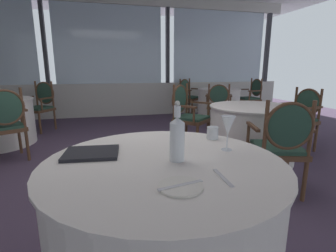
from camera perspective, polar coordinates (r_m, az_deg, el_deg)
name	(u,v)px	position (r m, az deg, el deg)	size (l,w,h in m)	color
ground_plane	(124,174)	(3.08, -9.95, -10.74)	(13.44, 13.44, 0.00)	#47384C
window_wall_far	(111,70)	(6.70, -12.92, 12.36)	(9.57, 0.14, 3.00)	beige
foreground_table	(164,221)	(1.54, -0.89, -20.89)	(1.30, 1.30, 0.74)	white
side_plate	(181,186)	(1.07, 2.90, -13.54)	(0.19, 0.19, 0.01)	silver
butter_knife	(181,185)	(1.07, 2.90, -13.29)	(0.21, 0.02, 0.00)	silver
dinner_fork	(223,178)	(1.18, 12.38, -11.37)	(0.19, 0.02, 0.00)	silver
water_bottle	(177,137)	(1.32, 2.08, -2.61)	(0.08, 0.08, 0.32)	white
wine_glass	(228,126)	(1.53, 13.47, -0.08)	(0.09, 0.09, 0.21)	white
water_tumbler	(212,133)	(1.79, 10.08, -1.54)	(0.08, 0.08, 0.08)	white
menu_book	(92,153)	(1.51, -17.01, -5.90)	(0.30, 0.23, 0.02)	black
background_table_0	(219,104)	(6.27, 11.43, 4.87)	(1.03, 1.03, 0.74)	white
dining_chair_0_0	(218,102)	(5.32, 11.40, 5.33)	(0.64, 0.61, 0.93)	brown
dining_chair_0_1	(252,95)	(6.76, 18.53, 6.77)	(0.50, 0.56, 0.98)	brown
dining_chair_0_2	(188,94)	(6.77, 4.58, 7.30)	(0.66, 0.64, 0.96)	brown
background_table_1	(251,133)	(3.58, 18.46, -1.55)	(1.14, 1.14, 0.74)	white
dining_chair_1_0	(187,111)	(3.89, 4.27, 3.39)	(0.66, 0.66, 1.00)	brown
dining_chair_1_1	(282,141)	(2.62, 24.48, -3.18)	(0.62, 0.57, 0.96)	brown
dining_chair_1_2	(301,114)	(4.30, 28.02, 2.46)	(0.55, 0.61, 0.94)	brown
dining_chair_2_1	(5,120)	(3.89, -33.13, 1.13)	(0.65, 0.63, 0.99)	brown
dining_chair_2_2	(41,102)	(5.65, -26.90, 4.80)	(0.65, 0.63, 0.98)	brown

